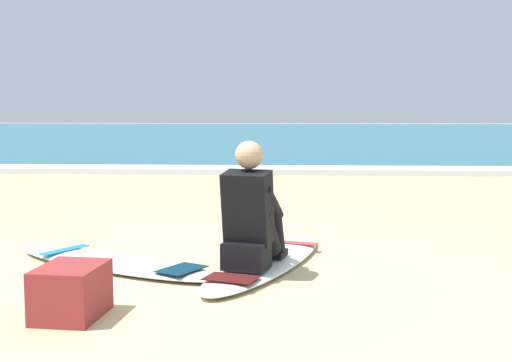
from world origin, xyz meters
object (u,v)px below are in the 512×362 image
object	(u,v)px
surfboard_main	(266,262)
beach_bag	(71,291)
surfer_seated	(251,218)
surfboard_spare_near	(116,263)

from	to	relation	value
surfboard_main	beach_bag	distance (m)	1.81
beach_bag	surfboard_main	bearing A→B (deg)	50.59
surfer_seated	beach_bag	xyz separation A→B (m)	(-1.04, -1.10, -0.28)
surfboard_main	surfboard_spare_near	size ratio (longest dim) A/B	1.11
surfer_seated	surfboard_spare_near	size ratio (longest dim) A/B	0.46
surfboard_main	surfer_seated	world-z (taller)	surfer_seated
surfer_seated	beach_bag	bearing A→B (deg)	-133.35
surfer_seated	beach_bag	world-z (taller)	surfer_seated
surfboard_main	surfer_seated	size ratio (longest dim) A/B	2.43
beach_bag	surfboard_spare_near	bearing A→B (deg)	92.17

